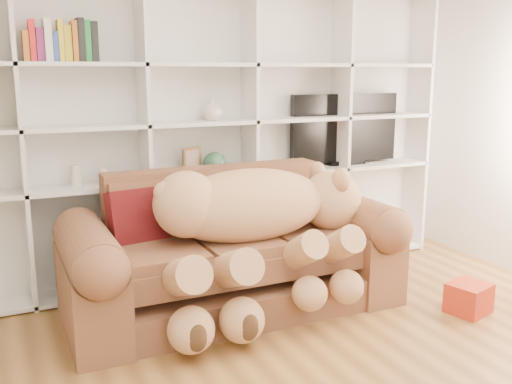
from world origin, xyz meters
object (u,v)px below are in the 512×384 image
teddy_bear (256,221)px  gift_box (469,298)px  tv (344,130)px  sofa (232,258)px

teddy_bear → gift_box: 1.63m
gift_box → tv: 1.86m
sofa → teddy_bear: size_ratio=1.36×
teddy_bear → tv: size_ratio=1.61×
teddy_bear → gift_box: teddy_bear is taller
teddy_bear → sofa: bearing=112.6°
sofa → gift_box: size_ratio=8.75×
teddy_bear → tv: 1.67m
teddy_bear → tv: bearing=31.3°
sofa → teddy_bear: (0.10, -0.20, 0.31)m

